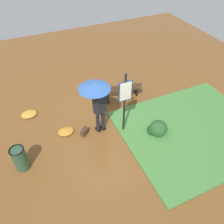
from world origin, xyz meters
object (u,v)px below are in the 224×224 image
at_px(person_with_umbrella, 97,96).
at_px(info_sign_post, 125,98).
at_px(handbag, 85,132).
at_px(trash_bin, 20,158).
at_px(park_bench, 123,90).

relative_size(person_with_umbrella, info_sign_post, 0.89).
bearing_deg(handbag, info_sign_post, 163.87).
bearing_deg(trash_bin, info_sign_post, -177.80).
bearing_deg(trash_bin, park_bench, -157.00).
height_order(info_sign_post, trash_bin, info_sign_post).
bearing_deg(park_bench, trash_bin, 23.00).
relative_size(person_with_umbrella, handbag, 5.53).
bearing_deg(info_sign_post, person_with_umbrella, -21.74).
relative_size(info_sign_post, handbag, 6.22).
bearing_deg(park_bench, person_with_umbrella, 40.23).
height_order(person_with_umbrella, trash_bin, person_with_umbrella).
height_order(person_with_umbrella, info_sign_post, info_sign_post).
distance_m(park_bench, trash_bin, 4.47).
xyz_separation_m(handbag, trash_bin, (2.08, 0.50, 0.29)).
bearing_deg(handbag, park_bench, -148.47).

